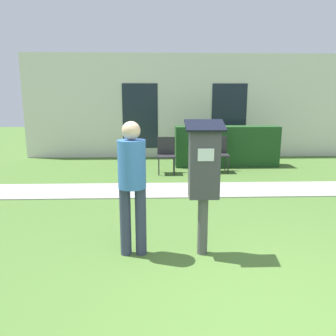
{
  "coord_description": "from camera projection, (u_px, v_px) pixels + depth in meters",
  "views": [
    {
      "loc": [
        -0.9,
        -2.5,
        1.81
      ],
      "look_at": [
        -0.77,
        1.13,
        1.05
      ],
      "focal_mm": 35.0,
      "sensor_mm": 36.0,
      "label": 1
    }
  ],
  "objects": [
    {
      "name": "parking_meter",
      "position": [
        204.0,
        171.0,
        3.73
      ],
      "size": [
        0.44,
        0.31,
        1.59
      ],
      "color": "#4C4C4C",
      "rests_on": "ground"
    },
    {
      "name": "sidewalk",
      "position": [
        201.0,
        190.0,
        6.68
      ],
      "size": [
        12.0,
        1.1,
        0.02
      ],
      "color": "#A3A099",
      "rests_on": "ground"
    },
    {
      "name": "outdoor_chair_left",
      "position": [
        166.0,
        152.0,
        8.15
      ],
      "size": [
        0.44,
        0.44,
        0.9
      ],
      "rotation": [
        0.0,
        0.0,
        0.13
      ],
      "color": "#262628",
      "rests_on": "ground"
    },
    {
      "name": "building_facade",
      "position": [
        185.0,
        107.0,
        10.35
      ],
      "size": [
        10.0,
        0.26,
        3.2
      ],
      "color": "silver",
      "rests_on": "ground"
    },
    {
      "name": "outdoor_chair_middle",
      "position": [
        219.0,
        151.0,
        8.34
      ],
      "size": [
        0.44,
        0.44,
        0.9
      ],
      "rotation": [
        0.0,
        0.0,
        0.33
      ],
      "color": "#262628",
      "rests_on": "ground"
    },
    {
      "name": "ground_plane",
      "position": [
        260.0,
        312.0,
        2.85
      ],
      "size": [
        40.0,
        40.0,
        0.0
      ],
      "primitive_type": "plane",
      "color": "#476B2D"
    },
    {
      "name": "person_standing",
      "position": [
        132.0,
        178.0,
        3.74
      ],
      "size": [
        0.32,
        0.32,
        1.58
      ],
      "rotation": [
        0.0,
        0.0,
        -0.09
      ],
      "color": "#333851",
      "rests_on": "ground"
    },
    {
      "name": "hedge_row",
      "position": [
        226.0,
        146.0,
        9.04
      ],
      "size": [
        2.82,
        0.6,
        1.1
      ],
      "color": "#1E471E",
      "rests_on": "ground"
    }
  ]
}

